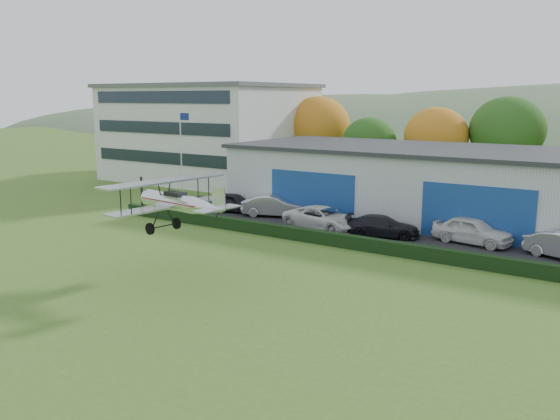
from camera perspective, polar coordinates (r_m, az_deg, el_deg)
The scene contains 13 objects.
ground at distance 22.58m, azimuth -10.68°, elevation -12.70°, with size 300.00×300.00×0.00m, color #466821.
apron at distance 38.53m, azimuth 15.22°, elevation -2.89°, with size 48.00×9.00×0.05m, color black.
hedge at distance 34.04m, azimuth 12.63°, elevation -3.92°, with size 46.00×0.60×0.80m, color black.
hangar at distance 44.12m, azimuth 20.79°, elevation 1.99°, with size 40.60×12.60×5.30m.
office_block at distance 65.55m, azimuth -6.94°, elevation 7.58°, with size 20.60×15.60×10.40m.
flagpole at distance 50.53m, azimuth -9.57°, elevation 6.04°, with size 1.05×0.10×8.00m.
tree_belt at distance 57.03m, azimuth 19.87°, elevation 6.92°, with size 75.70×13.22×10.12m.
car_0 at distance 46.28m, azimuth -4.61°, elevation 0.75°, with size 1.79×4.46×1.52m, color black.
car_1 at distance 44.38m, azimuth -0.52°, elevation 0.41°, with size 1.72×4.92×1.62m, color silver.
car_2 at distance 40.04m, azimuth 4.24°, elevation -0.81°, with size 2.62×5.67×1.58m, color silver.
car_3 at distance 38.55m, azimuth 10.00°, elevation -1.56°, with size 1.93×4.74×1.38m, color black.
car_4 at distance 38.02m, azimuth 18.30°, elevation -1.92°, with size 1.96×4.87×1.66m, color silver.
biplane at distance 28.94m, azimuth -10.08°, elevation 0.91°, with size 6.24×7.16×2.67m.
Camera 1 is at (14.70, -14.60, 8.99)m, focal length 37.41 mm.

